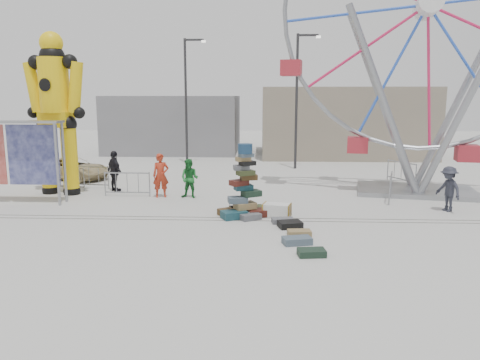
{
  "coord_description": "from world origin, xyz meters",
  "views": [
    {
      "loc": [
        0.89,
        -15.55,
        4.38
      ],
      "look_at": [
        0.13,
        1.37,
        1.34
      ],
      "focal_mm": 35.0,
      "sensor_mm": 36.0,
      "label": 1
    }
  ],
  "objects_px": {
    "suitcase_tower": "(244,196)",
    "barricade_dummy_b": "(89,177)",
    "barricade_wheel_front": "(391,187)",
    "pedestrian_red": "(161,175)",
    "steamer_trunk": "(277,210)",
    "lamp_post_right": "(298,94)",
    "crash_test_dummy": "(56,108)",
    "lamp_post_left": "(187,95)",
    "ferris_wheel": "(426,30)",
    "barricade_dummy_c": "(127,184)",
    "barricade_wheel_back": "(401,172)",
    "pedestrian_green": "(190,179)",
    "banner_scaffold": "(5,142)",
    "barricade_dummy_a": "(65,178)",
    "pedestrian_black": "(115,171)",
    "parked_suv": "(73,168)",
    "pedestrian_grey": "(448,189)"
  },
  "relations": [
    {
      "from": "suitcase_tower",
      "to": "barricade_wheel_back",
      "type": "distance_m",
      "value": 10.6
    },
    {
      "from": "barricade_wheel_back",
      "to": "pedestrian_green",
      "type": "height_order",
      "value": "pedestrian_green"
    },
    {
      "from": "suitcase_tower",
      "to": "barricade_dummy_c",
      "type": "height_order",
      "value": "suitcase_tower"
    },
    {
      "from": "barricade_wheel_front",
      "to": "barricade_wheel_back",
      "type": "height_order",
      "value": "same"
    },
    {
      "from": "pedestrian_black",
      "to": "barricade_wheel_front",
      "type": "bearing_deg",
      "value": -141.74
    },
    {
      "from": "lamp_post_left",
      "to": "parked_suv",
      "type": "distance_m",
      "value": 9.06
    },
    {
      "from": "pedestrian_red",
      "to": "pedestrian_black",
      "type": "xyz_separation_m",
      "value": [
        -2.43,
        1.21,
        -0.02
      ]
    },
    {
      "from": "steamer_trunk",
      "to": "pedestrian_red",
      "type": "bearing_deg",
      "value": 161.61
    },
    {
      "from": "barricade_dummy_b",
      "to": "parked_suv",
      "type": "height_order",
      "value": "parked_suv"
    },
    {
      "from": "suitcase_tower",
      "to": "barricade_dummy_b",
      "type": "distance_m",
      "value": 9.16
    },
    {
      "from": "suitcase_tower",
      "to": "crash_test_dummy",
      "type": "height_order",
      "value": "crash_test_dummy"
    },
    {
      "from": "lamp_post_right",
      "to": "ferris_wheel",
      "type": "bearing_deg",
      "value": -55.57
    },
    {
      "from": "lamp_post_right",
      "to": "barricade_dummy_a",
      "type": "bearing_deg",
      "value": -147.83
    },
    {
      "from": "banner_scaffold",
      "to": "steamer_trunk",
      "type": "height_order",
      "value": "banner_scaffold"
    },
    {
      "from": "ferris_wheel",
      "to": "banner_scaffold",
      "type": "xyz_separation_m",
      "value": [
        -17.53,
        -2.84,
        -4.62
      ]
    },
    {
      "from": "ferris_wheel",
      "to": "barricade_wheel_back",
      "type": "xyz_separation_m",
      "value": [
        0.09,
        2.62,
        -6.64
      ]
    },
    {
      "from": "barricade_dummy_a",
      "to": "pedestrian_green",
      "type": "distance_m",
      "value": 6.36
    },
    {
      "from": "barricade_dummy_b",
      "to": "pedestrian_grey",
      "type": "bearing_deg",
      "value": -7.01
    },
    {
      "from": "lamp_post_left",
      "to": "barricade_dummy_b",
      "type": "bearing_deg",
      "value": -111.75
    },
    {
      "from": "barricade_wheel_front",
      "to": "pedestrian_green",
      "type": "xyz_separation_m",
      "value": [
        -8.63,
        0.04,
        0.3
      ]
    },
    {
      "from": "banner_scaffold",
      "to": "barricade_dummy_a",
      "type": "height_order",
      "value": "banner_scaffold"
    },
    {
      "from": "suitcase_tower",
      "to": "steamer_trunk",
      "type": "bearing_deg",
      "value": -23.08
    },
    {
      "from": "pedestrian_red",
      "to": "pedestrian_green",
      "type": "distance_m",
      "value": 1.29
    },
    {
      "from": "barricade_wheel_front",
      "to": "barricade_dummy_c",
      "type": "bearing_deg",
      "value": 105.78
    },
    {
      "from": "ferris_wheel",
      "to": "pedestrian_black",
      "type": "distance_m",
      "value": 15.25
    },
    {
      "from": "steamer_trunk",
      "to": "barricade_wheel_back",
      "type": "bearing_deg",
      "value": 61.19
    },
    {
      "from": "barricade_wheel_front",
      "to": "parked_suv",
      "type": "bearing_deg",
      "value": 90.92
    },
    {
      "from": "lamp_post_right",
      "to": "crash_test_dummy",
      "type": "bearing_deg",
      "value": -144.44
    },
    {
      "from": "parked_suv",
      "to": "suitcase_tower",
      "type": "bearing_deg",
      "value": -106.04
    },
    {
      "from": "barricade_dummy_c",
      "to": "ferris_wheel",
      "type": "bearing_deg",
      "value": 6.58
    },
    {
      "from": "barricade_dummy_a",
      "to": "barricade_wheel_front",
      "type": "distance_m",
      "value": 14.88
    },
    {
      "from": "crash_test_dummy",
      "to": "parked_suv",
      "type": "distance_m",
      "value": 5.14
    },
    {
      "from": "barricade_wheel_front",
      "to": "pedestrian_black",
      "type": "relative_size",
      "value": 1.06
    },
    {
      "from": "lamp_post_left",
      "to": "suitcase_tower",
      "type": "bearing_deg",
      "value": -72.99
    },
    {
      "from": "lamp_post_right",
      "to": "lamp_post_left",
      "type": "bearing_deg",
      "value": 164.05
    },
    {
      "from": "lamp_post_left",
      "to": "crash_test_dummy",
      "type": "height_order",
      "value": "lamp_post_left"
    },
    {
      "from": "lamp_post_right",
      "to": "barricade_dummy_c",
      "type": "xyz_separation_m",
      "value": [
        -8.1,
        -8.5,
        -3.93
      ]
    },
    {
      "from": "banner_scaffold",
      "to": "pedestrian_grey",
      "type": "bearing_deg",
      "value": -1.84
    },
    {
      "from": "pedestrian_green",
      "to": "ferris_wheel",
      "type": "bearing_deg",
      "value": 24.41
    },
    {
      "from": "lamp_post_right",
      "to": "steamer_trunk",
      "type": "bearing_deg",
      "value": -97.75
    },
    {
      "from": "lamp_post_left",
      "to": "ferris_wheel",
      "type": "xyz_separation_m",
      "value": [
        11.91,
        -9.16,
        2.7
      ]
    },
    {
      "from": "suitcase_tower",
      "to": "barricade_dummy_b",
      "type": "bearing_deg",
      "value": 124.07
    },
    {
      "from": "barricade_dummy_b",
      "to": "barricade_wheel_back",
      "type": "distance_m",
      "value": 15.64
    },
    {
      "from": "barricade_wheel_front",
      "to": "pedestrian_red",
      "type": "relative_size",
      "value": 1.04
    },
    {
      "from": "banner_scaffold",
      "to": "barricade_dummy_c",
      "type": "relative_size",
      "value": 2.36
    },
    {
      "from": "steamer_trunk",
      "to": "pedestrian_grey",
      "type": "bearing_deg",
      "value": 23.15
    },
    {
      "from": "ferris_wheel",
      "to": "barricade_dummy_a",
      "type": "height_order",
      "value": "ferris_wheel"
    },
    {
      "from": "pedestrian_grey",
      "to": "pedestrian_green",
      "type": "bearing_deg",
      "value": -124.3
    },
    {
      "from": "suitcase_tower",
      "to": "pedestrian_grey",
      "type": "bearing_deg",
      "value": -15.03
    },
    {
      "from": "ferris_wheel",
      "to": "barricade_dummy_b",
      "type": "xyz_separation_m",
      "value": [
        -15.39,
        0.44,
        -6.64
      ]
    }
  ]
}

